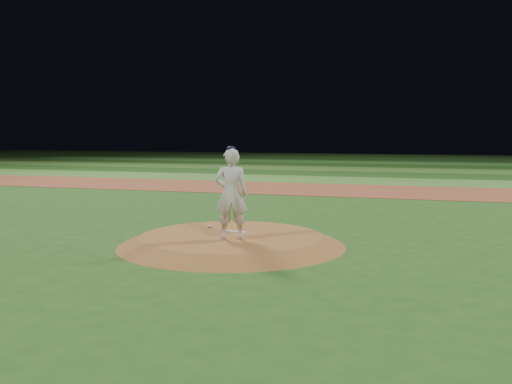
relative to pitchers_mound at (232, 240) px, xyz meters
name	(u,v)px	position (x,y,z in m)	size (l,w,h in m)	color
ground	(232,245)	(0.00, 0.00, -0.12)	(120.00, 120.00, 0.00)	#27551B
infield_dirt_band	(330,190)	(0.00, 14.00, -0.12)	(70.00, 6.00, 0.02)	brown
outfield_stripe_0	(347,180)	(0.00, 19.50, -0.12)	(70.00, 5.00, 0.02)	#437B2D
outfield_stripe_1	(358,174)	(0.00, 24.50, -0.12)	(70.00, 5.00, 0.02)	#1E4716
outfield_stripe_2	(366,169)	(0.00, 29.50, -0.12)	(70.00, 5.00, 0.02)	#386B27
outfield_stripe_3	(373,166)	(0.00, 34.50, -0.12)	(70.00, 5.00, 0.02)	#1D4014
outfield_stripe_4	(379,163)	(0.00, 39.50, -0.12)	(70.00, 5.00, 0.02)	#307028
outfield_stripe_5	(383,160)	(0.00, 44.50, -0.12)	(70.00, 5.00, 0.02)	#214616
pitchers_mound	(232,240)	(0.00, 0.00, 0.00)	(5.50, 5.50, 0.25)	#955E2E
pitching_rubber	(234,232)	(-0.06, 0.38, 0.14)	(0.65, 0.16, 0.03)	silver
rosin_bag	(210,226)	(-0.91, 0.86, 0.16)	(0.12, 0.12, 0.06)	silver
pitcher_on_mound	(231,194)	(0.17, -0.48, 1.19)	(0.89, 0.71, 2.17)	silver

